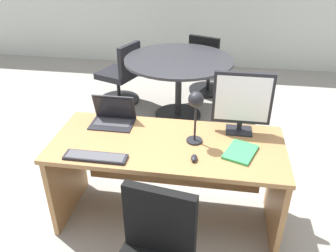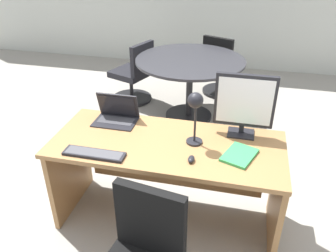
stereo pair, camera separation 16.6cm
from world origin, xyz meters
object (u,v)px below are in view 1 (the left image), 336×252
object	(u,v)px
keyboard	(96,157)
mouse	(194,158)
meeting_chair_near	(121,79)
meeting_chair_far	(207,70)
book	(241,152)
desk	(168,163)
laptop	(113,114)
monitor	(242,100)
desk_lamp	(196,106)
meeting_table	(179,73)

from	to	relation	value
keyboard	mouse	world-z (taller)	mouse
meeting_chair_near	meeting_chair_far	bearing A→B (deg)	24.22
keyboard	book	distance (m)	1.01
desk	laptop	world-z (taller)	laptop
monitor	meeting_chair_far	distance (m)	2.54
laptop	keyboard	bearing A→B (deg)	-87.16
keyboard	desk_lamp	bearing A→B (deg)	24.57
desk	monitor	bearing A→B (deg)	20.55
monitor	keyboard	size ratio (longest dim) A/B	1.11
mouse	laptop	bearing A→B (deg)	147.67
mouse	desk_lamp	bearing A→B (deg)	95.14
desk	keyboard	world-z (taller)	keyboard
monitor	laptop	bearing A→B (deg)	179.97
keyboard	book	bearing A→B (deg)	12.44
monitor	keyboard	distance (m)	1.14
desk_lamp	meeting_chair_near	xyz separation A→B (m)	(-1.18, 2.13, -0.71)
laptop	book	world-z (taller)	laptop
meeting_table	keyboard	bearing A→B (deg)	-98.19
mouse	meeting_chair_far	world-z (taller)	meeting_chair_far
desk	meeting_chair_far	world-z (taller)	meeting_chair_far
desk	book	bearing A→B (deg)	-11.56
desk	mouse	size ratio (longest dim) A/B	21.50
keyboard	meeting_chair_far	world-z (taller)	meeting_chair_far
desk_lamp	meeting_chair_near	distance (m)	2.54
mouse	book	distance (m)	0.34
meeting_table	desk	bearing A→B (deg)	-85.16
monitor	book	xyz separation A→B (m)	(0.01, -0.31, -0.26)
keyboard	book	world-z (taller)	keyboard
keyboard	meeting_table	world-z (taller)	meeting_table
laptop	book	size ratio (longest dim) A/B	1.09
keyboard	desk_lamp	distance (m)	0.77
monitor	book	distance (m)	0.40
laptop	meeting_chair_near	xyz separation A→B (m)	(-0.51, 1.90, -0.48)
monitor	meeting_table	size ratio (longest dim) A/B	0.37
book	desk_lamp	bearing A→B (deg)	166.45
desk_lamp	meeting_table	size ratio (longest dim) A/B	0.31
desk	meeting_chair_far	xyz separation A→B (m)	(0.16, 2.62, -0.18)
keyboard	meeting_chair_near	xyz separation A→B (m)	(-0.53, 2.43, -0.42)
keyboard	mouse	distance (m)	0.68
meeting_chair_near	desk	bearing A→B (deg)	-64.85
meeting_chair_far	laptop	bearing A→B (deg)	-104.91
desk	meeting_table	xyz separation A→B (m)	(-0.15, 1.78, 0.06)
laptop	desk_lamp	size ratio (longest dim) A/B	0.83
desk_lamp	meeting_table	bearing A→B (deg)	100.86
monitor	desk_lamp	xyz separation A→B (m)	(-0.33, -0.22, 0.03)
desk	meeting_chair_far	size ratio (longest dim) A/B	1.96
laptop	meeting_table	bearing A→B (deg)	78.26
monitor	meeting_chair_far	xyz separation A→B (m)	(-0.36, 2.42, -0.67)
meeting_table	meeting_chair_near	size ratio (longest dim) A/B	1.55
desk_lamp	meeting_chair_far	bearing A→B (deg)	90.71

